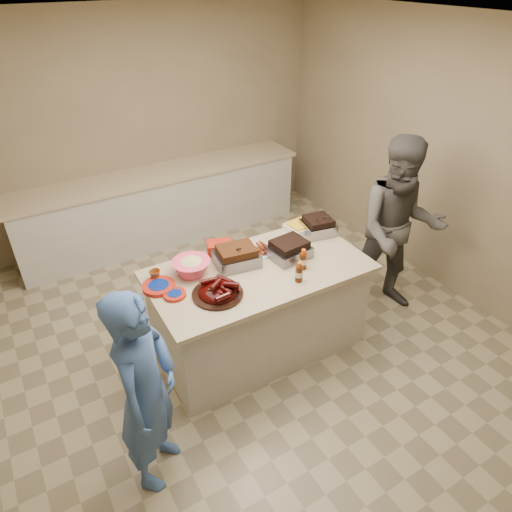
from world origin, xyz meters
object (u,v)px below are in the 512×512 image
island (259,345)px  coleslaw_bowl (192,274)px  mustard_bottle (240,267)px  bbq_bottle_b (302,268)px  guest_blue (161,465)px  plastic_cup (156,279)px  guest_gray (384,303)px  rib_platter (218,295)px  roasting_pan (317,233)px  bbq_bottle_a (298,281)px

island → coleslaw_bowl: (-0.51, 0.22, 0.87)m
mustard_bottle → bbq_bottle_b: bearing=-33.4°
bbq_bottle_b → guest_blue: 1.84m
island → plastic_cup: bearing=160.2°
coleslaw_bowl → guest_gray: size_ratio=0.18×
coleslaw_bowl → guest_gray: bearing=-10.3°
island → mustard_bottle: mustard_bottle is taller
rib_platter → roasting_pan: size_ratio=1.44×
bbq_bottle_b → guest_blue: bbq_bottle_b is taller
bbq_bottle_a → guest_gray: bbq_bottle_a is taller
roasting_pan → mustard_bottle: 0.92m
bbq_bottle_a → bbq_bottle_b: (0.13, 0.13, 0.00)m
coleslaw_bowl → guest_blue: bearing=-128.9°
bbq_bottle_a → mustard_bottle: bbq_bottle_a is taller
rib_platter → plastic_cup: bearing=127.2°
bbq_bottle_a → plastic_cup: bbq_bottle_a is taller
mustard_bottle → guest_blue: size_ratio=0.08×
bbq_bottle_a → mustard_bottle: bearing=126.4°
plastic_cup → coleslaw_bowl: bearing=-16.5°
rib_platter → coleslaw_bowl: (-0.05, 0.36, 0.00)m
rib_platter → bbq_bottle_a: bbq_bottle_a is taller
bbq_bottle_a → island: bearing=120.5°
guest_gray → coleslaw_bowl: bearing=-156.3°
bbq_bottle_a → guest_gray: bearing=7.6°
bbq_bottle_b → plastic_cup: size_ratio=2.06×
bbq_bottle_a → guest_blue: bearing=-165.6°
guest_blue → mustard_bottle: bearing=-13.8°
island → guest_blue: 1.41m
rib_platter → guest_blue: size_ratio=0.26×
island → bbq_bottle_a: size_ratio=10.39×
bbq_bottle_b → plastic_cup: bbq_bottle_b is taller
guest_gray → plastic_cup: bearing=-157.0°
island → roasting_pan: bearing=17.3°
bbq_bottle_b → guest_blue: size_ratio=0.12×
rib_platter → mustard_bottle: size_ratio=3.26×
rib_platter → coleslaw_bowl: size_ratio=1.26×
roasting_pan → guest_gray: roasting_pan is taller
roasting_pan → guest_gray: bearing=-17.9°
island → coleslaw_bowl: size_ratio=5.83×
coleslaw_bowl → bbq_bottle_b: coleslaw_bowl is taller
island → guest_blue: bearing=-150.2°
bbq_bottle_b → plastic_cup: 1.21m
rib_platter → coleslaw_bowl: coleslaw_bowl is taller
rib_platter → mustard_bottle: 0.41m
island → roasting_pan: (0.78, 0.23, 0.87)m
bbq_bottle_b → island: bearing=149.8°
coleslaw_bowl → mustard_bottle: (0.39, -0.11, 0.00)m
coleslaw_bowl → mustard_bottle: size_ratio=2.59×
bbq_bottle_b → guest_gray: (1.15, 0.04, -0.87)m
roasting_pan → rib_platter: bearing=-153.3°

